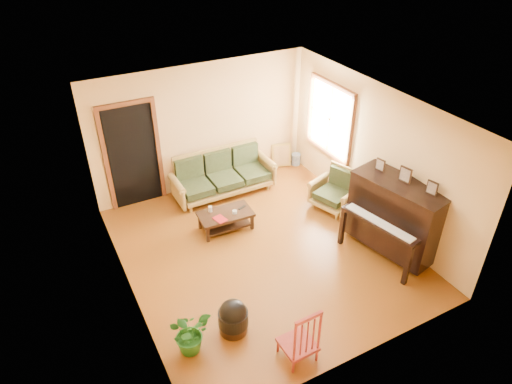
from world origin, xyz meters
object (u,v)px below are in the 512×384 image
footstool (233,320)px  potted_plant (190,333)px  armchair (334,190)px  sofa (224,174)px  red_chair (299,332)px  coffee_table (226,221)px  piano (395,218)px  ceramic_crock (296,159)px

footstool → potted_plant: bearing=-178.9°
armchair → footstool: (-3.03, -1.82, -0.20)m
sofa → red_chair: 4.17m
armchair → sofa: bearing=118.9°
coffee_table → piano: size_ratio=0.63×
potted_plant → coffee_table: bearing=55.0°
ceramic_crock → armchair: bearing=-98.8°
coffee_table → armchair: 2.18m
sofa → red_chair: red_chair is taller
potted_plant → piano: bearing=5.1°
coffee_table → ceramic_crock: (2.42, 1.45, -0.05)m
sofa → footstool: bearing=-112.7°
piano → ceramic_crock: (0.18, 3.32, -0.55)m
piano → footstool: 3.20m
piano → sofa: bearing=108.5°
armchair → ceramic_crock: 1.87m
armchair → ceramic_crock: size_ratio=3.13×
armchair → potted_plant: size_ratio=1.32×
piano → footstool: (-3.14, -0.32, -0.48)m
sofa → armchair: size_ratio=2.56×
coffee_table → armchair: bearing=-9.9°
piano → potted_plant: bearing=172.9°
red_chair → ceramic_crock: (2.75, 4.43, -0.33)m
sofa → red_chair: size_ratio=2.23×
coffee_table → ceramic_crock: 2.83m
sofa → ceramic_crock: size_ratio=8.00×
coffee_table → footstool: bearing=-112.2°
footstool → potted_plant: potted_plant is taller
piano → coffee_table: bearing=128.2°
coffee_table → potted_plant: bearing=-125.0°
ceramic_crock → potted_plant: (-3.96, -3.65, 0.18)m
red_chair → potted_plant: red_chair is taller
coffee_table → ceramic_crock: size_ratio=3.76×
armchair → piano: bearing=-105.0°
red_chair → potted_plant: size_ratio=1.51×
ceramic_crock → potted_plant: bearing=-137.3°
footstool → potted_plant: size_ratio=0.69×
footstool → red_chair: size_ratio=0.46×
footstool → ceramic_crock: 4.93m
coffee_table → footstool: footstool is taller
coffee_table → piano: (2.25, -1.87, 0.50)m
sofa → armchair: 2.23m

